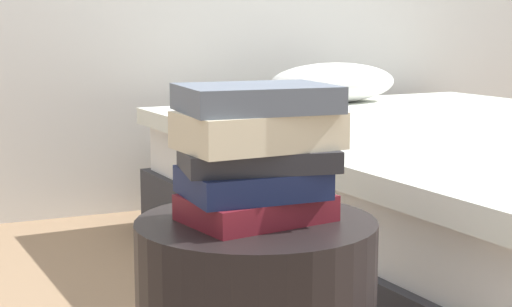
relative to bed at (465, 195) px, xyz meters
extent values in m
cube|color=#2D2D33|center=(0.00, -0.01, -0.12)|extent=(1.62, 2.09, 0.22)
cube|color=white|center=(0.00, -0.01, 0.08)|extent=(1.56, 2.01, 0.18)
cube|color=silver|center=(0.00, -0.01, 0.20)|extent=(1.65, 2.05, 0.06)
ellipsoid|color=white|center=(-0.05, 0.78, 0.31)|extent=(0.58, 0.31, 0.16)
cube|color=maroon|center=(-1.08, -0.79, 0.23)|extent=(0.26, 0.21, 0.04)
cube|color=#19234C|center=(-1.09, -0.80, 0.27)|extent=(0.23, 0.18, 0.05)
cube|color=#28282D|center=(-1.08, -0.80, 0.32)|extent=(0.28, 0.19, 0.04)
cube|color=beige|center=(-1.08, -0.80, 0.37)|extent=(0.27, 0.18, 0.06)
cube|color=slate|center=(-1.08, -0.79, 0.42)|extent=(0.26, 0.21, 0.04)
camera|label=1|loc=(-1.62, -2.02, 0.54)|focal=56.12mm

